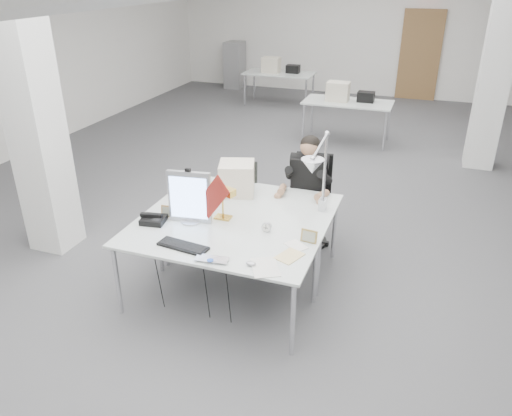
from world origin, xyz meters
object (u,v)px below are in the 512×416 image
at_px(monitor, 190,197).
at_px(desk_phone, 154,220).
at_px(desk_main, 216,240).
at_px(office_chair, 308,205).
at_px(architect_lamp, 319,182).
at_px(bankers_lamp, 223,204).
at_px(beige_monitor, 237,178).
at_px(seated_person, 309,174).
at_px(laptop, 210,262).

xyz_separation_m(monitor, desk_phone, (-0.33, -0.14, -0.23)).
distance_m(monitor, desk_phone, 0.43).
bearing_deg(desk_main, desk_phone, 172.10).
xyz_separation_m(desk_main, office_chair, (0.48, 1.50, -0.24)).
bearing_deg(architect_lamp, office_chair, 112.84).
bearing_deg(bankers_lamp, architect_lamp, 35.59).
height_order(office_chair, beige_monitor, beige_monitor).
bearing_deg(architect_lamp, monitor, -155.33).
height_order(office_chair, desk_phone, office_chair).
bearing_deg(seated_person, architect_lamp, -76.58).
bearing_deg(beige_monitor, desk_phone, -136.50).
bearing_deg(office_chair, beige_monitor, -150.77).
distance_m(bankers_lamp, beige_monitor, 0.61).
bearing_deg(laptop, bankers_lamp, 98.94).
bearing_deg(laptop, beige_monitor, 96.02).
bearing_deg(beige_monitor, bankers_lamp, -99.06).
relative_size(monitor, beige_monitor, 1.41).
height_order(office_chair, seated_person, seated_person).
distance_m(seated_person, laptop, 1.88).
distance_m(desk_main, bankers_lamp, 0.45).
xyz_separation_m(office_chair, seated_person, (0.00, -0.05, 0.39)).
distance_m(monitor, bankers_lamp, 0.33).
xyz_separation_m(bankers_lamp, architect_lamp, (0.87, 0.26, 0.25)).
height_order(seated_person, laptop, seated_person).
xyz_separation_m(office_chair, laptop, (-0.36, -1.89, 0.26)).
bearing_deg(monitor, architect_lamp, 12.47).
bearing_deg(office_chair, desk_phone, -136.55).
height_order(laptop, beige_monitor, beige_monitor).
xyz_separation_m(office_chair, architect_lamp, (0.29, -0.84, 0.65)).
relative_size(office_chair, beige_monitor, 2.76).
relative_size(desk_main, beige_monitor, 4.92).
bearing_deg(desk_phone, monitor, 14.55).
xyz_separation_m(laptop, architect_lamp, (0.65, 1.06, 0.39)).
xyz_separation_m(seated_person, laptop, (-0.36, -1.84, -0.13)).
xyz_separation_m(desk_main, desk_phone, (-0.70, 0.10, 0.04)).
xyz_separation_m(office_chair, beige_monitor, (-0.68, -0.49, 0.42)).
xyz_separation_m(beige_monitor, architect_lamp, (0.97, -0.34, 0.23)).
relative_size(desk_main, seated_person, 1.96).
height_order(seated_person, monitor, seated_person).
distance_m(desk_phone, beige_monitor, 1.05).
distance_m(office_chair, desk_phone, 1.86).
bearing_deg(seated_person, bankers_lamp, -125.82).
height_order(desk_main, desk_phone, desk_phone).
distance_m(bankers_lamp, architect_lamp, 0.94).
distance_m(desk_main, office_chair, 1.60).
relative_size(desk_phone, beige_monitor, 0.61).
xyz_separation_m(desk_main, beige_monitor, (-0.20, 1.01, 0.19)).
bearing_deg(office_chair, bankers_lamp, -124.70).
distance_m(desk_main, beige_monitor, 1.05).
xyz_separation_m(desk_phone, architect_lamp, (1.47, 0.57, 0.38)).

